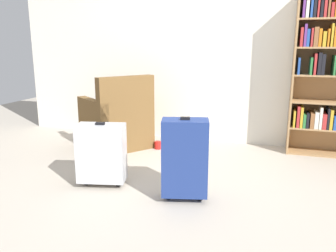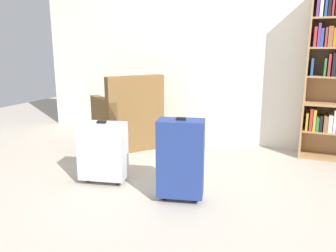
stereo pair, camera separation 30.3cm
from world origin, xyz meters
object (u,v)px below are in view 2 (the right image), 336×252
suitcase_silver (103,151)px  suitcase_navy_blue (181,158)px  mug (167,145)px  armchair (128,121)px

suitcase_silver → suitcase_navy_blue: size_ratio=0.84×
mug → suitcase_silver: suitcase_silver is taller
armchair → suitcase_silver: size_ratio=1.67×
mug → suitcase_silver: 1.24m
armchair → suitcase_silver: 1.21m
mug → suitcase_navy_blue: 1.47m
armchair → suitcase_navy_blue: size_ratio=1.41×
mug → suitcase_silver: bearing=-95.2°
mug → suitcase_silver: (-0.11, -1.21, 0.26)m
armchair → suitcase_navy_blue: armchair is taller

